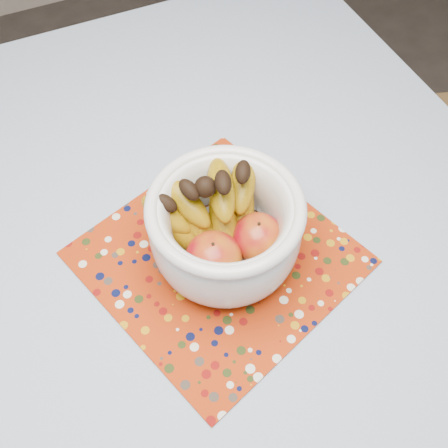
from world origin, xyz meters
name	(u,v)px	position (x,y,z in m)	size (l,w,h in m)	color
table	(159,286)	(0.00, 0.00, 0.67)	(1.20, 1.20, 0.75)	brown
tablecloth	(153,263)	(0.00, 0.00, 0.76)	(1.32, 1.32, 0.01)	slate
placemat	(218,257)	(0.10, -0.04, 0.76)	(0.37, 0.37, 0.00)	#982808
fruit_bowl	(220,223)	(0.11, -0.03, 0.84)	(0.26, 0.23, 0.18)	silver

